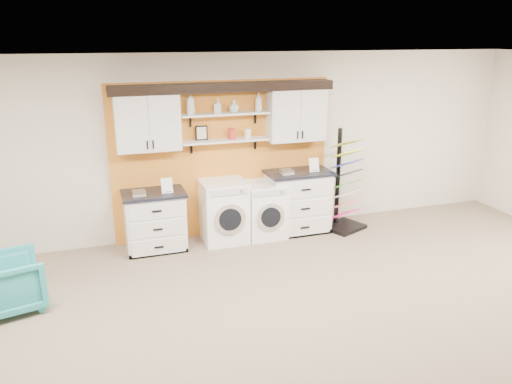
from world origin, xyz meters
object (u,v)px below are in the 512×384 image
object	(u,v)px
base_cabinet_right	(298,201)
sample_rack	(344,198)
dryer	(263,209)
base_cabinet_left	(155,221)
washer	(224,211)
armchair	(10,283)

from	to	relation	value
base_cabinet_right	sample_rack	xyz separation A→B (m)	(0.76, -0.14, 0.03)
base_cabinet_right	dryer	bearing A→B (deg)	-179.67
base_cabinet_left	dryer	distance (m)	1.68
washer	armchair	xyz separation A→B (m)	(-2.85, -1.20, -0.15)
base_cabinet_left	sample_rack	world-z (taller)	sample_rack
washer	armchair	world-z (taller)	washer
sample_rack	dryer	bearing A→B (deg)	150.93
base_cabinet_left	dryer	size ratio (longest dim) A/B	1.04
base_cabinet_right	washer	xyz separation A→B (m)	(-1.21, -0.00, -0.03)
washer	dryer	size ratio (longest dim) A/B	1.09
washer	dryer	world-z (taller)	washer
base_cabinet_left	washer	bearing A→B (deg)	-0.19
base_cabinet_right	dryer	world-z (taller)	base_cabinet_right
dryer	armchair	world-z (taller)	dryer
armchair	washer	bearing A→B (deg)	-81.03
base_cabinet_right	dryer	xyz separation A→B (m)	(-0.58, -0.00, -0.07)
base_cabinet_left	dryer	xyz separation A→B (m)	(1.68, -0.00, -0.01)
base_cabinet_left	base_cabinet_right	size ratio (longest dim) A/B	0.88
dryer	armchair	xyz separation A→B (m)	(-3.49, -1.20, -0.11)
washer	sample_rack	xyz separation A→B (m)	(1.97, -0.13, 0.05)
base_cabinet_left	armchair	bearing A→B (deg)	-146.34
armchair	base_cabinet_left	bearing A→B (deg)	-70.18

